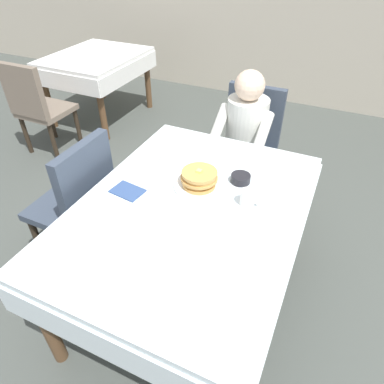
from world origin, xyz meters
name	(u,v)px	position (x,y,z in m)	size (l,w,h in m)	color
ground_plane	(190,293)	(0.00, 0.00, 0.00)	(14.00, 14.00, 0.00)	#474C47
dining_table_main	(190,219)	(0.00, 0.00, 0.65)	(1.12, 1.52, 0.74)	silver
chair_diner	(249,139)	(-0.03, 1.17, 0.53)	(0.44, 0.45, 0.93)	#384251
diner_person	(244,132)	(-0.03, 1.01, 0.67)	(0.40, 0.43, 1.12)	silver
chair_left_side	(79,198)	(-0.77, 0.00, 0.53)	(0.45, 0.44, 0.93)	#384251
plate_breakfast	(199,186)	(-0.02, 0.17, 0.75)	(0.28, 0.28, 0.02)	white
breakfast_stack	(199,178)	(-0.02, 0.17, 0.80)	(0.20, 0.20, 0.10)	tan
cup_coffee	(248,198)	(0.26, 0.13, 0.78)	(0.11, 0.08, 0.08)	white
bowl_butter	(241,178)	(0.17, 0.31, 0.76)	(0.11, 0.11, 0.04)	black
syrup_pitcher	(163,157)	(-0.32, 0.30, 0.78)	(0.08, 0.08, 0.07)	silver
fork_left_of_plate	(167,180)	(-0.21, 0.15, 0.74)	(0.18, 0.01, 0.01)	silver
knife_right_of_plate	(230,197)	(0.17, 0.15, 0.74)	(0.20, 0.01, 0.01)	silver
spoon_near_edge	(170,222)	(-0.04, -0.15, 0.74)	(0.15, 0.01, 0.01)	silver
napkin_folded	(128,191)	(-0.36, -0.03, 0.74)	(0.17, 0.12, 0.01)	#334C7F
background_table_far	(96,65)	(-2.07, 1.92, 0.62)	(0.92, 1.12, 0.74)	white
background_chair_empty	(37,104)	(-2.07, 0.97, 0.53)	(0.44, 0.45, 0.93)	#7A6B5B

